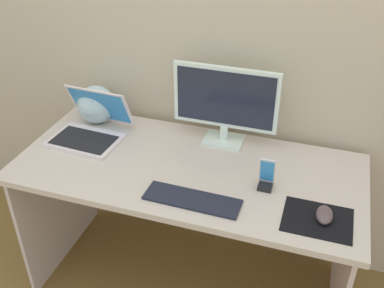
{
  "coord_description": "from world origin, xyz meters",
  "views": [
    {
      "loc": [
        0.51,
        -1.49,
        1.83
      ],
      "look_at": [
        0.03,
        -0.02,
        0.85
      ],
      "focal_mm": 42.16,
      "sensor_mm": 36.0,
      "label": 1
    }
  ],
  "objects_px": {
    "monitor": "(225,103)",
    "keyboard_external": "(192,200)",
    "mouse": "(324,215)",
    "phone_in_dock": "(266,178)",
    "fishbowl": "(96,105)",
    "laptop": "(90,128)"
  },
  "relations": [
    {
      "from": "monitor",
      "to": "keyboard_external",
      "type": "bearing_deg",
      "value": -90.58
    },
    {
      "from": "mouse",
      "to": "phone_in_dock",
      "type": "bearing_deg",
      "value": 150.07
    },
    {
      "from": "fishbowl",
      "to": "keyboard_external",
      "type": "bearing_deg",
      "value": -34.91
    },
    {
      "from": "keyboard_external",
      "to": "phone_in_dock",
      "type": "relative_size",
      "value": 2.69
    },
    {
      "from": "fishbowl",
      "to": "mouse",
      "type": "relative_size",
      "value": 1.89
    },
    {
      "from": "fishbowl",
      "to": "laptop",
      "type": "bearing_deg",
      "value": -74.14
    },
    {
      "from": "keyboard_external",
      "to": "phone_in_dock",
      "type": "height_order",
      "value": "phone_in_dock"
    },
    {
      "from": "laptop",
      "to": "keyboard_external",
      "type": "xyz_separation_m",
      "value": [
        0.6,
        -0.3,
        -0.04
      ]
    },
    {
      "from": "mouse",
      "to": "phone_in_dock",
      "type": "distance_m",
      "value": 0.27
    },
    {
      "from": "monitor",
      "to": "laptop",
      "type": "relative_size",
      "value": 1.42
    },
    {
      "from": "monitor",
      "to": "laptop",
      "type": "xyz_separation_m",
      "value": [
        -0.6,
        -0.15,
        -0.16
      ]
    },
    {
      "from": "laptop",
      "to": "keyboard_external",
      "type": "height_order",
      "value": "laptop"
    },
    {
      "from": "monitor",
      "to": "mouse",
      "type": "relative_size",
      "value": 4.72
    },
    {
      "from": "laptop",
      "to": "fishbowl",
      "type": "xyz_separation_m",
      "value": [
        -0.04,
        0.15,
        0.05
      ]
    },
    {
      "from": "monitor",
      "to": "phone_in_dock",
      "type": "relative_size",
      "value": 3.4
    },
    {
      "from": "monitor",
      "to": "keyboard_external",
      "type": "relative_size",
      "value": 1.26
    },
    {
      "from": "monitor",
      "to": "fishbowl",
      "type": "distance_m",
      "value": 0.66
    },
    {
      "from": "laptop",
      "to": "fishbowl",
      "type": "bearing_deg",
      "value": 105.86
    },
    {
      "from": "monitor",
      "to": "phone_in_dock",
      "type": "bearing_deg",
      "value": -49.02
    },
    {
      "from": "keyboard_external",
      "to": "laptop",
      "type": "bearing_deg",
      "value": 154.43
    },
    {
      "from": "monitor",
      "to": "laptop",
      "type": "height_order",
      "value": "monitor"
    },
    {
      "from": "fishbowl",
      "to": "phone_in_dock",
      "type": "relative_size",
      "value": 1.36
    }
  ]
}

